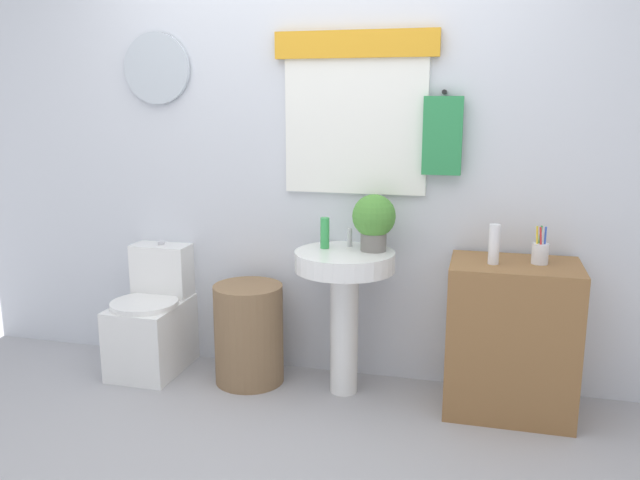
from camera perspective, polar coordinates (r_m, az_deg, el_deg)
name	(u,v)px	position (r m, az deg, el deg)	size (l,w,h in m)	color
ground_plane	(256,470)	(2.96, -5.71, -19.56)	(8.00, 8.00, 0.00)	#A3A3A8
back_wall	(322,146)	(3.62, 0.19, 8.31)	(4.40, 0.18, 2.60)	silver
toilet	(154,322)	(3.93, -14.49, -7.01)	(0.38, 0.51, 0.74)	white
laundry_hamper	(249,334)	(3.66, -6.30, -8.21)	(0.38, 0.38, 0.56)	#846647
pedestal_sink	(345,287)	(3.41, 2.18, -4.13)	(0.53, 0.53, 0.78)	white
faucet	(350,238)	(3.47, 2.64, 0.22)	(0.03, 0.03, 0.10)	silver
wooden_cabinet	(511,338)	(3.41, 16.51, -8.30)	(0.63, 0.44, 0.77)	olive
soap_bottle	(325,233)	(3.42, 0.43, 0.63)	(0.05, 0.05, 0.17)	green
potted_plant	(374,219)	(3.36, 4.78, 1.83)	(0.23, 0.23, 0.30)	slate
lotion_bottle	(494,244)	(3.23, 15.12, -0.36)	(0.05, 0.05, 0.20)	white
toothbrush_cup	(540,253)	(3.31, 18.86, -1.07)	(0.08, 0.08, 0.19)	silver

